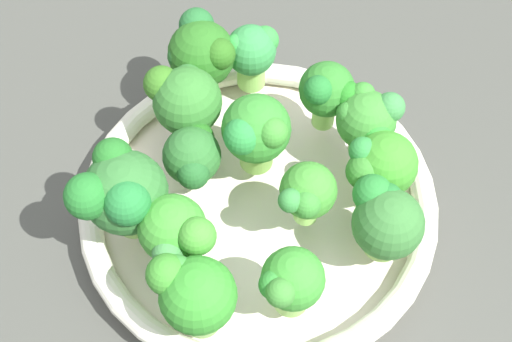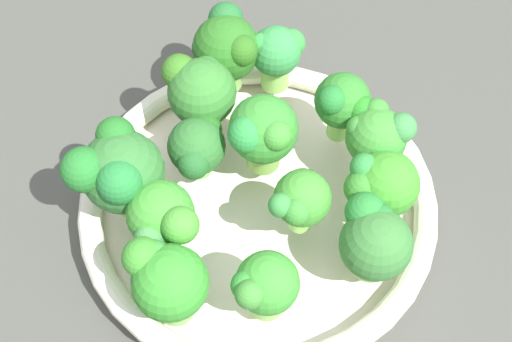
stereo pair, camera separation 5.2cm
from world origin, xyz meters
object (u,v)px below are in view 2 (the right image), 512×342
(bowl, at_px, (256,203))
(broccoli_floret_9, at_px, (262,132))
(broccoli_floret_2, at_px, (343,103))
(broccoli_floret_6, at_px, (265,286))
(broccoli_floret_3, at_px, (200,91))
(broccoli_floret_13, at_px, (374,240))
(broccoli_floret_12, at_px, (166,280))
(broccoli_floret_10, at_px, (377,136))
(broccoli_floret_8, at_px, (118,171))
(broccoli_floret_11, at_px, (381,183))
(broccoli_floret_0, at_px, (165,222))
(broccoli_floret_4, at_px, (277,53))
(broccoli_floret_1, at_px, (197,147))
(broccoli_floret_7, at_px, (297,203))
(broccoli_floret_5, at_px, (226,47))

(bowl, bearing_deg, broccoli_floret_9, -131.15)
(broccoli_floret_2, bearing_deg, broccoli_floret_6, 36.77)
(broccoli_floret_3, xyz_separation_m, broccoli_floret_13, (-0.04, 0.17, -0.01))
(broccoli_floret_12, bearing_deg, broccoli_floret_10, -172.41)
(broccoli_floret_8, xyz_separation_m, broccoli_floret_12, (0.01, 0.09, -0.01))
(broccoli_floret_11, bearing_deg, broccoli_floret_12, -2.71)
(broccoli_floret_3, distance_m, broccoli_floret_9, 0.06)
(broccoli_floret_3, distance_m, broccoli_floret_8, 0.09)
(broccoli_floret_0, height_order, broccoli_floret_2, broccoli_floret_0)
(broccoli_floret_3, distance_m, broccoli_floret_4, 0.07)
(bowl, bearing_deg, broccoli_floret_6, 62.52)
(broccoli_floret_12, bearing_deg, broccoli_floret_9, -148.87)
(broccoli_floret_1, relative_size, broccoli_floret_9, 0.77)
(broccoli_floret_4, xyz_separation_m, broccoli_floret_7, (0.06, 0.13, -0.00))
(broccoli_floret_12, bearing_deg, broccoli_floret_3, -126.40)
(broccoli_floret_8, relative_size, broccoli_floret_13, 1.28)
(broccoli_floret_1, distance_m, broccoli_floret_2, 0.12)
(broccoli_floret_0, height_order, broccoli_floret_1, broccoli_floret_0)
(broccoli_floret_11, xyz_separation_m, broccoli_floret_13, (0.03, 0.03, -0.00))
(broccoli_floret_6, height_order, broccoli_floret_11, same)
(broccoli_floret_8, relative_size, broccoli_floret_9, 1.11)
(broccoli_floret_2, height_order, broccoli_floret_5, broccoli_floret_5)
(broccoli_floret_7, bearing_deg, broccoli_floret_13, 120.87)
(broccoli_floret_12, bearing_deg, broccoli_floret_13, 162.83)
(broccoli_floret_1, bearing_deg, broccoli_floret_2, 166.07)
(broccoli_floret_1, distance_m, broccoli_floret_5, 0.09)
(broccoli_floret_4, relative_size, broccoli_floret_9, 0.87)
(broccoli_floret_9, bearing_deg, broccoli_floret_11, 124.44)
(bowl, bearing_deg, broccoli_floret_10, 164.94)
(broccoli_floret_9, distance_m, broccoli_floret_13, 0.11)
(broccoli_floret_3, height_order, broccoli_floret_11, broccoli_floret_3)
(broccoli_floret_9, distance_m, broccoli_floret_12, 0.13)
(broccoli_floret_12, relative_size, broccoli_floret_13, 1.15)
(broccoli_floret_4, bearing_deg, broccoli_floret_2, 101.25)
(broccoli_floret_10, bearing_deg, broccoli_floret_9, -31.20)
(broccoli_floret_0, xyz_separation_m, broccoli_floret_10, (-0.17, 0.01, -0.00))
(broccoli_floret_4, bearing_deg, broccoli_floret_9, 50.75)
(broccoli_floret_7, bearing_deg, broccoli_floret_6, 38.56)
(broccoli_floret_7, height_order, broccoli_floret_11, broccoli_floret_11)
(broccoli_floret_7, bearing_deg, bowl, -77.18)
(broccoli_floret_6, distance_m, broccoli_floret_11, 0.12)
(broccoli_floret_2, distance_m, broccoli_floret_4, 0.07)
(broccoli_floret_3, height_order, broccoli_floret_8, broccoli_floret_8)
(broccoli_floret_0, xyz_separation_m, broccoli_floret_8, (0.01, -0.05, 0.01))
(bowl, xyz_separation_m, broccoli_floret_0, (0.08, 0.01, 0.06))
(broccoli_floret_2, xyz_separation_m, broccoli_floret_7, (0.08, 0.05, -0.01))
(broccoli_floret_3, bearing_deg, broccoli_floret_2, 143.35)
(broccoli_floret_5, distance_m, broccoli_floret_12, 0.21)
(broccoli_floret_6, distance_m, broccoli_floret_12, 0.06)
(broccoli_floret_10, xyz_separation_m, broccoli_floret_12, (0.19, 0.03, 0.00))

